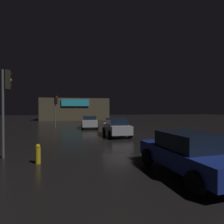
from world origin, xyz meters
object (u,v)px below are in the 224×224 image
at_px(traffic_signal_main, 6,91).
at_px(car_near, 116,127).
at_px(traffic_signal_cross_left, 56,105).
at_px(car_crossing, 189,153).
at_px(store_building, 75,109).
at_px(fire_hydrant, 38,154).
at_px(car_far, 89,122).

bearing_deg(traffic_signal_main, car_near, 40.40).
xyz_separation_m(traffic_signal_main, car_near, (6.79, 5.78, -2.42)).
distance_m(traffic_signal_cross_left, car_crossing, 19.45).
height_order(traffic_signal_cross_left, car_crossing, traffic_signal_cross_left).
height_order(store_building, fire_hydrant, store_building).
relative_size(traffic_signal_main, car_near, 0.97).
xyz_separation_m(store_building, car_near, (3.55, -27.28, -1.57)).
xyz_separation_m(store_building, car_crossing, (4.03, -36.80, -1.60)).
relative_size(traffic_signal_main, car_far, 0.93).
bearing_deg(car_near, car_crossing, -87.14).
relative_size(car_near, car_crossing, 1.00).
height_order(store_building, traffic_signal_cross_left, store_building).
relative_size(store_building, traffic_signal_main, 3.42).
relative_size(traffic_signal_cross_left, car_crossing, 0.94).
distance_m(store_building, traffic_signal_main, 33.23).
xyz_separation_m(traffic_signal_cross_left, car_crossing, (6.48, -18.20, -2.19)).
height_order(traffic_signal_main, car_near, traffic_signal_main).
height_order(traffic_signal_main, traffic_signal_cross_left, traffic_signal_main).
bearing_deg(car_far, store_building, 94.86).
relative_size(traffic_signal_main, car_crossing, 0.97).
height_order(car_crossing, fire_hydrant, car_crossing).
xyz_separation_m(car_near, fire_hydrant, (-5.08, -7.12, -0.38)).
height_order(car_near, fire_hydrant, car_near).
relative_size(traffic_signal_cross_left, car_far, 0.89).
bearing_deg(car_crossing, store_building, 96.25).
xyz_separation_m(car_far, car_crossing, (2.30, -16.47, -0.01)).
bearing_deg(car_far, car_near, -75.29).
xyz_separation_m(traffic_signal_main, car_crossing, (7.26, -3.74, -2.45)).
relative_size(store_building, car_crossing, 3.33).
relative_size(car_far, car_crossing, 1.05).
relative_size(traffic_signal_main, traffic_signal_cross_left, 1.04).
bearing_deg(fire_hydrant, car_far, 76.96).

